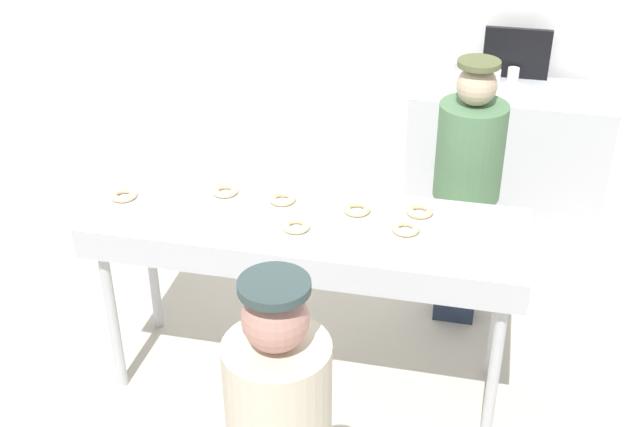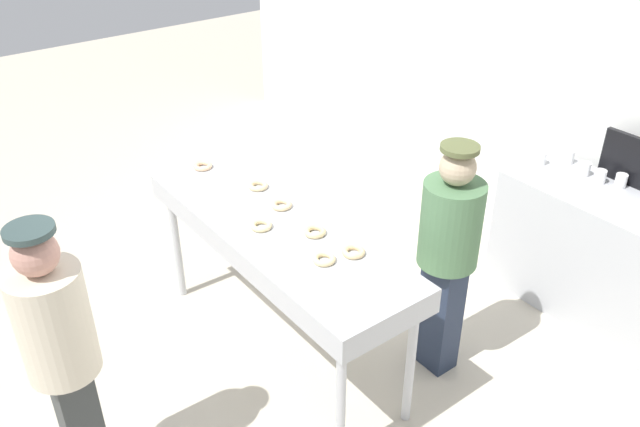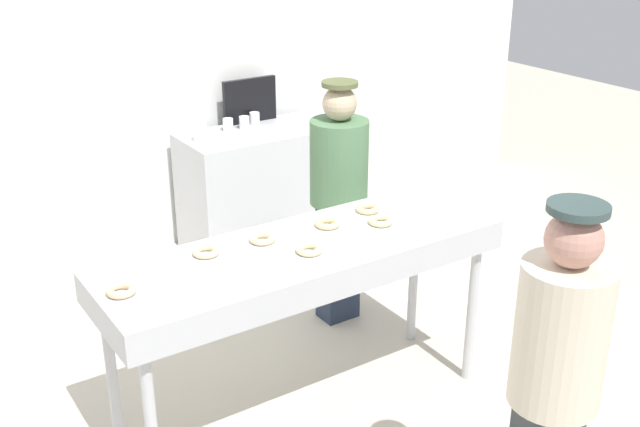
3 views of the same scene
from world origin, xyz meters
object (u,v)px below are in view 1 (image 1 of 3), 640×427
(plain_donut_1, at_px, (357,209))
(plain_donut_3, at_px, (282,198))
(paper_cup_4, at_px, (431,76))
(plain_donut_2, at_px, (406,228))
(menu_display, at_px, (517,53))
(worker_baker, at_px, (467,178))
(plain_donut_0, at_px, (296,225))
(fryer_conveyor, at_px, (306,235))
(paper_cup_2, at_px, (449,68))
(paper_cup_1, at_px, (495,76))
(plain_donut_4, at_px, (225,190))
(plain_donut_5, at_px, (420,211))
(paper_cup_0, at_px, (513,75))
(prep_counter, at_px, (505,153))
(plain_donut_6, at_px, (123,195))
(paper_cup_3, at_px, (475,74))

(plain_donut_1, relative_size, plain_donut_3, 1.00)
(plain_donut_3, bearing_deg, paper_cup_4, 74.13)
(plain_donut_1, distance_m, plain_donut_2, 0.29)
(menu_display, bearing_deg, worker_baker, -98.10)
(plain_donut_0, relative_size, plain_donut_1, 1.00)
(fryer_conveyor, xyz_separation_m, paper_cup_2, (0.51, 2.28, 0.07))
(fryer_conveyor, relative_size, paper_cup_1, 21.76)
(plain_donut_4, bearing_deg, worker_baker, 26.06)
(plain_donut_3, xyz_separation_m, menu_display, (1.12, 2.19, 0.09))
(plain_donut_3, height_order, plain_donut_5, same)
(plain_donut_4, bearing_deg, paper_cup_0, 55.72)
(fryer_conveyor, xyz_separation_m, plain_donut_5, (0.53, 0.17, 0.11))
(plain_donut_4, xyz_separation_m, prep_counter, (1.43, 1.91, -0.56))
(fryer_conveyor, xyz_separation_m, plain_donut_3, (-0.16, 0.15, 0.11))
(paper_cup_4, bearing_deg, menu_display, 22.76)
(plain_donut_4, height_order, prep_counter, plain_donut_4)
(plain_donut_5, bearing_deg, paper_cup_4, 94.07)
(plain_donut_1, height_order, plain_donut_6, same)
(fryer_conveyor, bearing_deg, plain_donut_2, -0.59)
(prep_counter, xyz_separation_m, paper_cup_3, (-0.27, 0.13, 0.53))
(paper_cup_2, bearing_deg, plain_donut_0, -102.70)
(plain_donut_2, relative_size, worker_baker, 0.08)
(fryer_conveyor, bearing_deg, plain_donut_4, 160.50)
(plain_donut_3, xyz_separation_m, paper_cup_4, (0.55, 1.95, -0.03))
(plain_donut_4, height_order, plain_donut_6, same)
(plain_donut_3, bearing_deg, paper_cup_2, 72.67)
(plain_donut_4, bearing_deg, paper_cup_2, 65.28)
(plain_donut_6, xyz_separation_m, prep_counter, (1.92, 2.07, -0.56))
(plain_donut_1, height_order, menu_display, menu_display)
(prep_counter, height_order, paper_cup_1, paper_cup_1)
(plain_donut_4, height_order, paper_cup_1, plain_donut_4)
(plain_donut_5, distance_m, paper_cup_0, 2.12)
(plain_donut_2, bearing_deg, fryer_conveyor, 179.41)
(plain_donut_4, height_order, paper_cup_3, plain_donut_4)
(plain_donut_0, bearing_deg, plain_donut_6, 173.66)
(plain_donut_2, xyz_separation_m, paper_cup_4, (-0.09, 2.10, -0.03))
(plain_donut_0, relative_size, plain_donut_6, 1.00)
(plain_donut_0, height_order, menu_display, menu_display)
(plain_donut_2, xyz_separation_m, worker_baker, (0.25, 0.76, -0.10))
(plain_donut_0, xyz_separation_m, plain_donut_5, (0.56, 0.27, 0.00))
(plain_donut_5, xyz_separation_m, prep_counter, (0.43, 1.90, -0.56))
(prep_counter, height_order, paper_cup_2, paper_cup_2)
(plain_donut_6, relative_size, paper_cup_3, 1.37)
(plain_donut_6, bearing_deg, menu_display, 50.48)
(paper_cup_2, height_order, paper_cup_4, same)
(prep_counter, relative_size, paper_cup_2, 13.79)
(plain_donut_3, bearing_deg, plain_donut_0, -61.46)
(paper_cup_2, bearing_deg, plain_donut_2, -90.55)
(fryer_conveyor, xyz_separation_m, paper_cup_0, (0.96, 2.25, 0.07))
(paper_cup_1, bearing_deg, prep_counter, -40.35)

